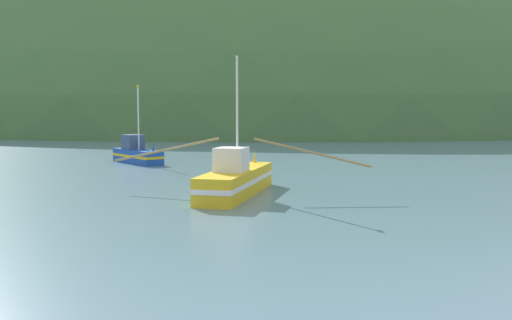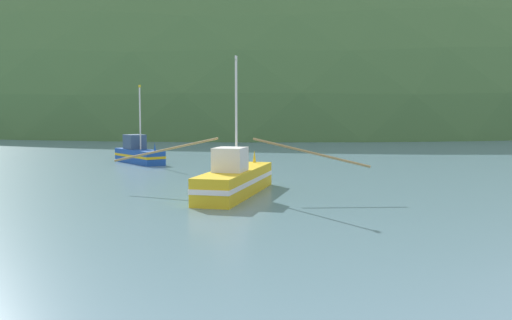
% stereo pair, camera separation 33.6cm
% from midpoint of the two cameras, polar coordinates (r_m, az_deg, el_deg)
% --- Properties ---
extents(hill_far_right, '(143.22, 114.57, 92.55)m').
position_cam_midpoint_polar(hill_far_right, '(263.57, -8.51, 4.11)').
color(hill_far_right, '#2D562D').
rests_on(hill_far_right, ground).
extents(hill_mid_left, '(211.70, 169.36, 99.29)m').
position_cam_midpoint_polar(hill_mid_left, '(162.96, -3.08, 3.56)').
color(hill_mid_left, '#47703D').
rests_on(hill_mid_left, ground).
extents(fishing_boat_blue, '(5.93, 4.85, 6.41)m').
position_cam_midpoint_polar(fishing_boat_blue, '(47.77, -11.52, 0.64)').
color(fishing_boat_blue, '#19479E').
rests_on(fishing_boat_blue, ground).
extents(fishing_boat_yellow, '(13.75, 8.87, 7.18)m').
position_cam_midpoint_polar(fishing_boat_yellow, '(29.36, -1.79, -1.95)').
color(fishing_boat_yellow, gold).
rests_on(fishing_boat_yellow, ground).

